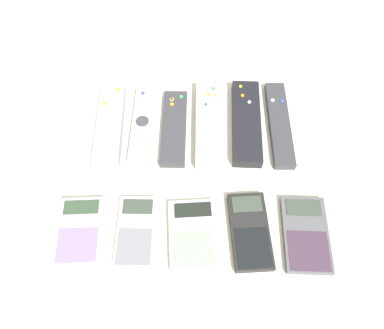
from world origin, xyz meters
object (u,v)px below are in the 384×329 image
object	(u,v)px
remote_4	(245,122)
calculator_4	(304,234)
calculator_3	(249,231)
remote_1	(142,125)
calculator_2	(192,234)
calculator_0	(79,231)
remote_2	(173,127)
remote_3	(208,124)
remote_0	(109,126)
remote_5	(278,124)
calculator_1	(135,231)

from	to	relation	value
remote_4	calculator_4	size ratio (longest dim) A/B	1.45
calculator_3	calculator_4	bearing A→B (deg)	-5.96
remote_1	calculator_2	size ratio (longest dim) A/B	1.42
calculator_2	remote_4	bearing A→B (deg)	61.75
calculator_0	calculator_3	size ratio (longest dim) A/B	0.87
remote_2	calculator_3	world-z (taller)	same
remote_1	calculator_4	size ratio (longest dim) A/B	1.30
remote_1	calculator_0	xyz separation A→B (m)	(-0.10, -0.24, 0.00)
remote_2	remote_3	world-z (taller)	remote_3
calculator_2	calculator_4	distance (m)	0.21
remote_0	remote_1	bearing A→B (deg)	2.96
remote_2	calculator_2	world-z (taller)	remote_2
remote_2	calculator_0	distance (m)	0.28
remote_4	remote_0	bearing A→B (deg)	-175.87
calculator_4	calculator_2	bearing A→B (deg)	-177.87
remote_0	remote_2	world-z (taller)	remote_0
calculator_2	remote_3	bearing A→B (deg)	78.31
remote_1	remote_2	distance (m)	0.07
calculator_2	calculator_4	size ratio (longest dim) A/B	0.92
remote_2	calculator_0	world-z (taller)	same
remote_3	calculator_0	xyz separation A→B (m)	(-0.24, -0.24, -0.00)
remote_0	calculator_3	bearing A→B (deg)	-40.99
remote_0	calculator_0	size ratio (longest dim) A/B	1.66
remote_1	remote_4	xyz separation A→B (m)	(0.22, 0.00, 0.00)
remote_5	remote_1	bearing A→B (deg)	-179.31
calculator_0	calculator_4	bearing A→B (deg)	-3.12
remote_0	calculator_3	world-z (taller)	remote_0
remote_4	calculator_0	bearing A→B (deg)	-140.49
remote_0	remote_3	distance (m)	0.21
remote_1	calculator_1	size ratio (longest dim) A/B	1.42
calculator_1	calculator_3	bearing A→B (deg)	0.67
calculator_3	calculator_4	world-z (taller)	calculator_3
calculator_1	calculator_2	size ratio (longest dim) A/B	1.00
calculator_0	calculator_2	distance (m)	0.21
remote_3	calculator_4	bearing A→B (deg)	-54.27
remote_5	calculator_0	world-z (taller)	same
remote_0	remote_3	size ratio (longest dim) A/B	1.00
remote_4	calculator_1	size ratio (longest dim) A/B	1.58
remote_3	calculator_4	xyz separation A→B (m)	(0.17, -0.24, -0.01)
calculator_0	calculator_4	xyz separation A→B (m)	(0.41, -0.00, -0.00)
remote_1	remote_2	size ratio (longest dim) A/B	1.01
remote_4	remote_5	size ratio (longest dim) A/B	0.98
calculator_3	remote_4	bearing A→B (deg)	84.36
remote_1	remote_2	xyz separation A→B (m)	(0.07, -0.01, -0.00)
remote_3	calculator_0	distance (m)	0.34
remote_3	calculator_0	size ratio (longest dim) A/B	1.66
remote_1	remote_2	world-z (taller)	remote_1
remote_2	remote_3	size ratio (longest dim) A/B	0.88
remote_1	calculator_2	world-z (taller)	remote_1
remote_3	remote_4	xyz separation A→B (m)	(0.08, 0.00, -0.00)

